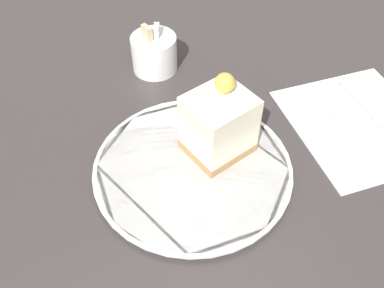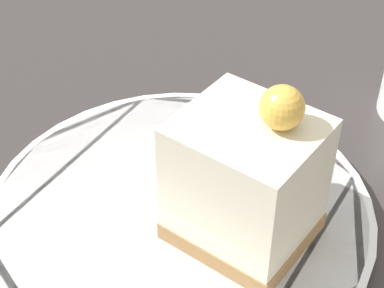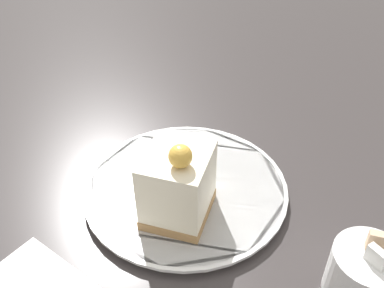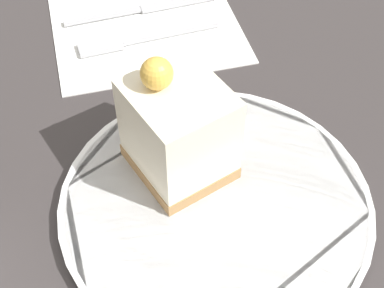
{
  "view_description": "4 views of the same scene",
  "coord_description": "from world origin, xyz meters",
  "px_view_note": "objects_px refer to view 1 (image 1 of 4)",
  "views": [
    {
      "loc": [
        -0.15,
        -0.34,
        0.44
      ],
      "look_at": [
        -0.02,
        -0.01,
        0.05
      ],
      "focal_mm": 40.0,
      "sensor_mm": 36.0,
      "label": 1
    },
    {
      "loc": [
        0.22,
        -0.18,
        0.31
      ],
      "look_at": [
        -0.03,
        0.01,
        0.05
      ],
      "focal_mm": 60.0,
      "sensor_mm": 36.0,
      "label": 2
    },
    {
      "loc": [
        0.3,
        0.22,
        0.38
      ],
      "look_at": [
        -0.04,
        -0.01,
        0.06
      ],
      "focal_mm": 40.0,
      "sensor_mm": 36.0,
      "label": 3
    },
    {
      "loc": [
        -0.26,
        0.08,
        0.37
      ],
      "look_at": [
        -0.0,
        0.0,
        0.07
      ],
      "focal_mm": 50.0,
      "sensor_mm": 36.0,
      "label": 4
    }
  ],
  "objects_px": {
    "cake_slice": "(219,124)",
    "sugar_bowl": "(154,53)",
    "fork": "(338,119)",
    "plate": "(193,169)",
    "knife": "(384,125)"
  },
  "relations": [
    {
      "from": "plate",
      "to": "fork",
      "type": "bearing_deg",
      "value": 3.18
    },
    {
      "from": "plate",
      "to": "cake_slice",
      "type": "xyz_separation_m",
      "value": [
        0.04,
        0.02,
        0.05
      ]
    },
    {
      "from": "plate",
      "to": "sugar_bowl",
      "type": "height_order",
      "value": "sugar_bowl"
    },
    {
      "from": "cake_slice",
      "to": "sugar_bowl",
      "type": "relative_size",
      "value": 1.38
    },
    {
      "from": "plate",
      "to": "knife",
      "type": "xyz_separation_m",
      "value": [
        0.28,
        -0.02,
        -0.0
      ]
    },
    {
      "from": "plate",
      "to": "cake_slice",
      "type": "height_order",
      "value": "cake_slice"
    },
    {
      "from": "plate",
      "to": "fork",
      "type": "relative_size",
      "value": 1.62
    },
    {
      "from": "cake_slice",
      "to": "plate",
      "type": "bearing_deg",
      "value": -172.8
    },
    {
      "from": "fork",
      "to": "knife",
      "type": "distance_m",
      "value": 0.06
    },
    {
      "from": "cake_slice",
      "to": "fork",
      "type": "bearing_deg",
      "value": -18.74
    },
    {
      "from": "cake_slice",
      "to": "knife",
      "type": "bearing_deg",
      "value": -26.25
    },
    {
      "from": "cake_slice",
      "to": "fork",
      "type": "relative_size",
      "value": 0.7
    },
    {
      "from": "knife",
      "to": "sugar_bowl",
      "type": "distance_m",
      "value": 0.36
    },
    {
      "from": "plate",
      "to": "cake_slice",
      "type": "distance_m",
      "value": 0.07
    },
    {
      "from": "fork",
      "to": "cake_slice",
      "type": "bearing_deg",
      "value": 176.84
    }
  ]
}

